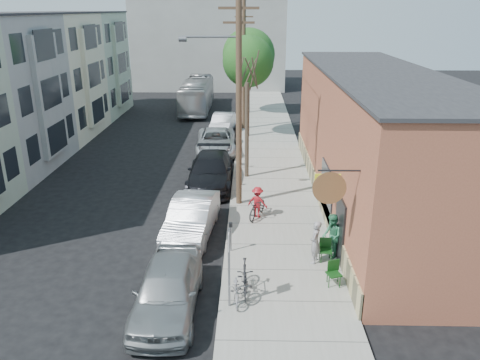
{
  "coord_description": "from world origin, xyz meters",
  "views": [
    {
      "loc": [
        2.99,
        -17.27,
        9.33
      ],
      "look_at": [
        2.51,
        4.02,
        1.5
      ],
      "focal_mm": 35.0,
      "sensor_mm": 36.0,
      "label": 1
    }
  ],
  "objects_px": {
    "parked_bike_b": "(237,290)",
    "parking_meter_near": "(231,232)",
    "bus": "(197,95)",
    "patio_chair_b": "(334,274)",
    "car_1": "(191,218)",
    "patio_chair_a": "(326,250)",
    "car_3": "(216,141)",
    "tree_leafy_mid": "(248,62)",
    "tree_leafy_far": "(249,55)",
    "parking_meter_far": "(238,156)",
    "cyclist": "(257,202)",
    "sign_post": "(229,261)",
    "car_4": "(223,123)",
    "patron_green": "(332,236)",
    "car_2": "(211,171)",
    "patron_grey": "(315,242)",
    "utility_pole_near": "(238,98)",
    "parked_bike_a": "(245,278)",
    "car_0": "(168,289)",
    "tree_bare": "(247,131)"
  },
  "relations": [
    {
      "from": "parked_bike_b",
      "to": "utility_pole_near",
      "type": "bearing_deg",
      "value": 88.0
    },
    {
      "from": "car_1",
      "to": "patio_chair_b",
      "type": "bearing_deg",
      "value": -31.18
    },
    {
      "from": "car_4",
      "to": "sign_post",
      "type": "bearing_deg",
      "value": -80.74
    },
    {
      "from": "patio_chair_b",
      "to": "patron_grey",
      "type": "xyz_separation_m",
      "value": [
        -0.48,
        1.57,
        0.41
      ]
    },
    {
      "from": "car_0",
      "to": "bus",
      "type": "relative_size",
      "value": 0.46
    },
    {
      "from": "patio_chair_b",
      "to": "bus",
      "type": "distance_m",
      "value": 31.92
    },
    {
      "from": "patio_chair_b",
      "to": "parked_bike_b",
      "type": "relative_size",
      "value": 0.57
    },
    {
      "from": "car_2",
      "to": "utility_pole_near",
      "type": "bearing_deg",
      "value": -60.96
    },
    {
      "from": "parking_meter_far",
      "to": "bus",
      "type": "distance_m",
      "value": 18.74
    },
    {
      "from": "parking_meter_near",
      "to": "car_2",
      "type": "relative_size",
      "value": 0.21
    },
    {
      "from": "cyclist",
      "to": "patron_grey",
      "type": "bearing_deg",
      "value": 139.76
    },
    {
      "from": "car_0",
      "to": "bus",
      "type": "xyz_separation_m",
      "value": [
        -2.55,
        32.3,
        0.65
      ]
    },
    {
      "from": "tree_bare",
      "to": "patio_chair_b",
      "type": "bearing_deg",
      "value": -74.41
    },
    {
      "from": "patio_chair_b",
      "to": "parked_bike_b",
      "type": "height_order",
      "value": "patio_chair_b"
    },
    {
      "from": "sign_post",
      "to": "parking_meter_far",
      "type": "xyz_separation_m",
      "value": [
        -0.1,
        13.97,
        -0.85
      ]
    },
    {
      "from": "parked_bike_b",
      "to": "parking_meter_near",
      "type": "bearing_deg",
      "value": 92.22
    },
    {
      "from": "patio_chair_a",
      "to": "car_3",
      "type": "distance_m",
      "value": 15.8
    },
    {
      "from": "car_2",
      "to": "car_3",
      "type": "distance_m",
      "value": 6.4
    },
    {
      "from": "tree_leafy_far",
      "to": "car_3",
      "type": "bearing_deg",
      "value": -99.57
    },
    {
      "from": "patron_green",
      "to": "utility_pole_near",
      "type": "bearing_deg",
      "value": -150.92
    },
    {
      "from": "parking_meter_near",
      "to": "car_1",
      "type": "bearing_deg",
      "value": 137.44
    },
    {
      "from": "patron_grey",
      "to": "cyclist",
      "type": "height_order",
      "value": "patron_grey"
    },
    {
      "from": "parking_meter_far",
      "to": "patio_chair_b",
      "type": "relative_size",
      "value": 1.41
    },
    {
      "from": "bus",
      "to": "patron_green",
      "type": "bearing_deg",
      "value": -74.47
    },
    {
      "from": "parked_bike_a",
      "to": "cyclist",
      "type": "bearing_deg",
      "value": 83.54
    },
    {
      "from": "patio_chair_b",
      "to": "car_1",
      "type": "relative_size",
      "value": 0.18
    },
    {
      "from": "cyclist",
      "to": "bus",
      "type": "distance_m",
      "value": 25.75
    },
    {
      "from": "sign_post",
      "to": "parking_meter_near",
      "type": "distance_m",
      "value": 3.81
    },
    {
      "from": "tree_leafy_far",
      "to": "sign_post",
      "type": "bearing_deg",
      "value": -90.84
    },
    {
      "from": "bus",
      "to": "tree_leafy_far",
      "type": "bearing_deg",
      "value": -17.75
    },
    {
      "from": "sign_post",
      "to": "car_1",
      "type": "xyz_separation_m",
      "value": [
        -1.87,
        5.34,
        -1.01
      ]
    },
    {
      "from": "sign_post",
      "to": "utility_pole_near",
      "type": "relative_size",
      "value": 0.28
    },
    {
      "from": "patio_chair_b",
      "to": "car_4",
      "type": "height_order",
      "value": "car_4"
    },
    {
      "from": "patio_chair_b",
      "to": "patron_green",
      "type": "xyz_separation_m",
      "value": [
        0.22,
        2.05,
        0.44
      ]
    },
    {
      "from": "tree_leafy_mid",
      "to": "tree_leafy_far",
      "type": "relative_size",
      "value": 0.98
    },
    {
      "from": "parked_bike_b",
      "to": "car_3",
      "type": "bearing_deg",
      "value": 92.96
    },
    {
      "from": "parked_bike_a",
      "to": "parking_meter_near",
      "type": "bearing_deg",
      "value": 99.72
    },
    {
      "from": "parking_meter_far",
      "to": "car_3",
      "type": "relative_size",
      "value": 0.22
    },
    {
      "from": "tree_leafy_mid",
      "to": "tree_leafy_far",
      "type": "bearing_deg",
      "value": 90.0
    },
    {
      "from": "car_1",
      "to": "car_3",
      "type": "xyz_separation_m",
      "value": [
        0.17,
        12.55,
        -0.04
      ]
    },
    {
      "from": "car_1",
      "to": "parked_bike_b",
      "type": "bearing_deg",
      "value": -62.26
    },
    {
      "from": "tree_leafy_mid",
      "to": "car_2",
      "type": "distance_m",
      "value": 11.68
    },
    {
      "from": "utility_pole_near",
      "to": "patron_green",
      "type": "height_order",
      "value": "utility_pole_near"
    },
    {
      "from": "parking_meter_far",
      "to": "cyclist",
      "type": "bearing_deg",
      "value": -80.98
    },
    {
      "from": "car_4",
      "to": "parked_bike_b",
      "type": "bearing_deg",
      "value": -80.12
    },
    {
      "from": "tree_bare",
      "to": "parked_bike_a",
      "type": "relative_size",
      "value": 2.88
    },
    {
      "from": "tree_leafy_far",
      "to": "patron_grey",
      "type": "xyz_separation_m",
      "value": [
        2.69,
        -27.74,
        -4.38
      ]
    },
    {
      "from": "parking_meter_near",
      "to": "patron_grey",
      "type": "relative_size",
      "value": 0.73
    },
    {
      "from": "car_3",
      "to": "parking_meter_far",
      "type": "bearing_deg",
      "value": -70.97
    },
    {
      "from": "parking_meter_near",
      "to": "bus",
      "type": "distance_m",
      "value": 28.8
    }
  ]
}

